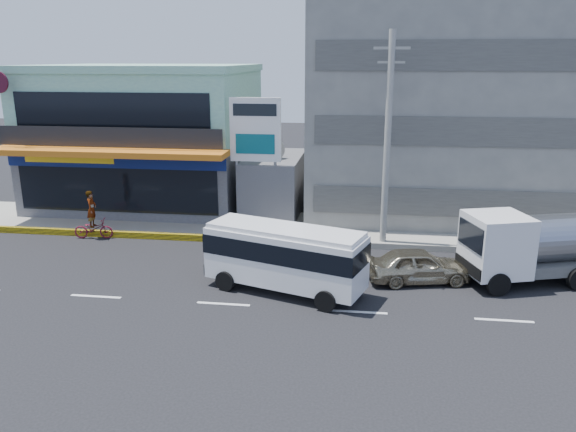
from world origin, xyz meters
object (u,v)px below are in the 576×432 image
Objects in this scene: motorcycle_rider at (93,223)px; sedan at (419,265)px; utility_pole_near at (387,140)px; minibus at (285,254)px; concrete_building at (456,90)px; billboard at (255,137)px; tanker_truck at (548,245)px; satellite_dish at (271,158)px; shop_building at (149,140)px.

sedan is at bearing -12.89° from motorcycle_rider.
minibus is (-3.91, -5.90, -3.60)m from utility_pole_near.
concrete_building is 8.79m from utility_pole_near.
concrete_building reaches higher than motorcycle_rider.
billboard reaches higher than sedan.
concrete_building is at bearing 102.36° from tanker_truck.
concrete_building is 13.64m from sedan.
utility_pole_near is at bearing -117.76° from concrete_building.
concrete_building reaches higher than billboard.
utility_pole_near is 1.53× the size of minibus.
satellite_dish is 2.31m from billboard.
billboard is 10.73m from sedan.
shop_building reaches higher than tanker_truck.
sedan is 16.14m from motorcycle_rider.
tanker_truck is 3.11× the size of motorcycle_rider.
shop_building is 19.01m from sedan.
utility_pole_near reaches higher than minibus.
satellite_dish reaches higher than minibus.
billboard is at bearing 40.68° from sedan.
concrete_building is at bearing 24.02° from motorcycle_rider.
shop_building reaches higher than motorcycle_rider.
minibus is 5.57m from sedan.
sedan is (15.33, -10.75, -3.30)m from shop_building.
tanker_truck is at bearing 13.55° from minibus.
minibus is (10.09, -12.45, -2.45)m from shop_building.
shop_building is 3.01× the size of sedan.
billboard is 0.69× the size of utility_pole_near.
motorcycle_rider is at bearing -177.61° from utility_pole_near.
billboard is (-0.50, -1.80, 1.35)m from satellite_dish.
shop_building is at bearing -176.65° from concrete_building.
concrete_building is at bearing -24.61° from sedan.
satellite_dish is at bearing 26.56° from motorcycle_rider.
satellite_dish is 0.23× the size of minibus.
satellite_dish is at bearing 149.04° from utility_pole_near.
minibus is 0.85× the size of tanker_truck.
billboard reaches higher than satellite_dish.
shop_building is 1.90× the size of minibus.
utility_pole_near is 1.31× the size of tanker_truck.
tanker_truck is at bearing -21.98° from billboard.
utility_pole_near is 6.26m from sedan.
billboard is 2.81× the size of motorcycle_rider.
shop_building is 8.92m from billboard.
tanker_truck reaches higher than minibus.
concrete_building reaches higher than sedan.
billboard is at bearing -151.08° from concrete_building.
concrete_building is 12.17m from billboard.
concrete_building is 1.60× the size of utility_pole_near.
motorcycle_rider is (-20.81, 2.81, -0.74)m from tanker_truck.
minibus is at bearing -77.58° from satellite_dish.
billboard is at bearing -32.32° from shop_building.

